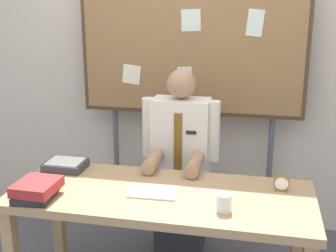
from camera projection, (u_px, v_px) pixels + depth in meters
back_wall at (195, 62)px, 3.59m from camera, size 6.40×0.08×2.70m
desk at (161, 206)px, 2.63m from camera, size 1.76×0.72×0.76m
person at (180, 172)px, 3.21m from camera, size 0.55×0.56×1.39m
bulletin_board at (191, 50)px, 3.36m from camera, size 1.73×0.09×2.02m
book_stack at (37, 189)px, 2.52m from camera, size 0.24×0.31×0.10m
open_notebook at (153, 192)px, 2.59m from camera, size 0.29×0.20×0.01m
desk_clock at (282, 184)px, 2.61m from camera, size 0.09×0.04×0.09m
coffee_mug at (224, 203)px, 2.36m from camera, size 0.08×0.08×0.10m
paper_tray at (66, 165)px, 2.95m from camera, size 0.26×0.20×0.06m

